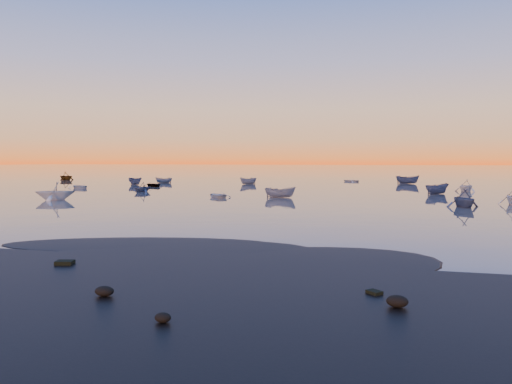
% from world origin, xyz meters
% --- Properties ---
extents(ground, '(600.00, 600.00, 0.00)m').
position_xyz_m(ground, '(0.00, 100.00, 0.00)').
color(ground, '#605950').
rests_on(ground, ground).
extents(mud_lobes, '(140.00, 6.00, 0.07)m').
position_xyz_m(mud_lobes, '(0.00, -1.00, 0.01)').
color(mud_lobes, black).
rests_on(mud_lobes, ground).
extents(moored_fleet, '(124.00, 58.00, 1.20)m').
position_xyz_m(moored_fleet, '(0.00, 53.00, 0.00)').
color(moored_fleet, white).
rests_on(moored_fleet, ground).
extents(boat_near_left, '(3.85, 4.15, 1.00)m').
position_xyz_m(boat_near_left, '(-29.23, 44.31, 0.00)').
color(boat_near_left, white).
rests_on(boat_near_left, ground).
extents(boat_near_center, '(1.80, 3.77, 1.27)m').
position_xyz_m(boat_near_center, '(4.49, 33.61, 0.00)').
color(boat_near_center, slate).
rests_on(boat_near_center, ground).
extents(boat_near_right, '(4.11, 2.93, 1.31)m').
position_xyz_m(boat_near_right, '(23.58, 26.35, 0.00)').
color(boat_near_right, '#334261').
rests_on(boat_near_right, ground).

